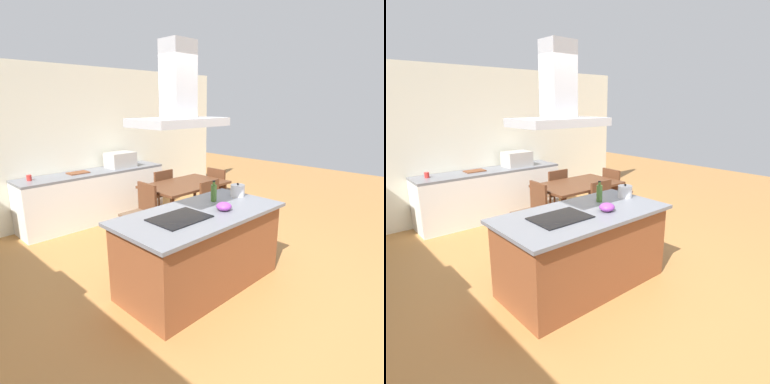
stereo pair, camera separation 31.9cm
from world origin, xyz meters
TOP-DOWN VIEW (x-y plane):
  - ground at (0.00, 1.50)m, footprint 16.00×16.00m
  - wall_back at (0.00, 3.25)m, footprint 7.20×0.10m
  - kitchen_island at (0.00, 0.00)m, footprint 1.96×1.00m
  - cooktop at (-0.32, 0.00)m, footprint 0.60×0.44m
  - tea_kettle at (0.81, 0.10)m, footprint 0.23×0.18m
  - olive_oil_bottle at (0.41, 0.17)m, footprint 0.07×0.07m
  - mixing_bowl at (0.22, -0.16)m, footprint 0.18×0.18m
  - back_counter at (0.29, 2.88)m, footprint 2.64×0.62m
  - countertop_microwave at (0.85, 2.88)m, footprint 0.50×0.38m
  - coffee_mug_red at (-0.78, 2.94)m, footprint 0.08×0.08m
  - cutting_board at (0.02, 2.93)m, footprint 0.34×0.24m
  - dining_table at (1.23, 1.53)m, footprint 1.40×0.90m
  - chair_facing_island at (1.23, 0.86)m, footprint 0.42×0.42m
  - chair_at_right_end at (2.15, 1.53)m, footprint 0.42×0.42m
  - chair_at_left_end at (0.32, 1.53)m, footprint 0.42×0.42m
  - chair_facing_back_wall at (1.23, 2.19)m, footprint 0.42×0.42m
  - range_hood at (-0.32, 0.00)m, footprint 0.90×0.55m

SIDE VIEW (x-z plane):
  - ground at x=0.00m, z-range 0.00..0.00m
  - back_counter at x=0.29m, z-range 0.00..0.90m
  - kitchen_island at x=0.00m, z-range 0.00..0.90m
  - chair_facing_island at x=1.23m, z-range 0.06..0.95m
  - chair_at_right_end at x=2.15m, z-range 0.06..0.95m
  - chair_at_left_end at x=0.32m, z-range 0.06..0.95m
  - chair_facing_back_wall at x=1.23m, z-range 0.06..0.95m
  - dining_table at x=1.23m, z-range 0.29..1.04m
  - cooktop at x=-0.32m, z-range 0.90..0.91m
  - cutting_board at x=0.02m, z-range 0.90..0.92m
  - coffee_mug_red at x=-0.78m, z-range 0.90..0.99m
  - mixing_bowl at x=0.22m, z-range 0.90..1.00m
  - tea_kettle at x=0.81m, z-range 0.89..1.06m
  - olive_oil_bottle at x=0.41m, z-range 0.88..1.14m
  - countertop_microwave at x=0.85m, z-range 0.90..1.18m
  - wall_back at x=0.00m, z-range 0.00..2.70m
  - range_hood at x=-0.32m, z-range 1.71..2.49m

